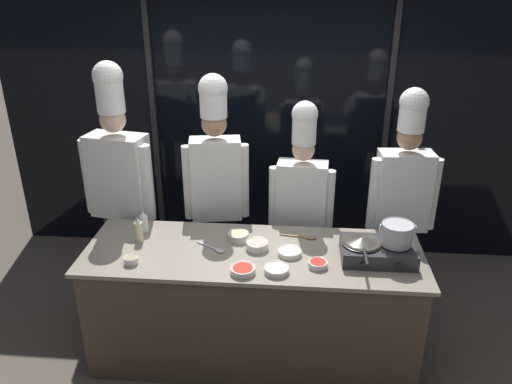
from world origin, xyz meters
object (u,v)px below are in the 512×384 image
(prep_bowl_ginger, at_px, (239,236))
(chef_line, at_px, (302,196))
(prep_bowl_garlic, at_px, (290,252))
(prep_bowl_onion, at_px, (277,269))
(squeeze_bottle_clear, at_px, (144,222))
(chef_head, at_px, (119,174))
(frying_pan, at_px, (362,241))
(prep_bowl_shrimp, at_px, (257,245))
(prep_bowl_mushrooms, at_px, (131,260))
(serving_spoon_solid, at_px, (216,249))
(stock_pot, at_px, (397,233))
(serving_spoon_slotted, at_px, (306,237))
(prep_bowl_bell_pepper, at_px, (318,264))
(prep_bowl_chili_flakes, at_px, (243,270))
(squeeze_bottle_oil, at_px, (139,230))
(chef_pastry, at_px, (403,189))
(portable_stove, at_px, (378,251))
(chef_sous, at_px, (216,175))

(prep_bowl_ginger, distance_m, chef_line, 0.68)
(prep_bowl_garlic, distance_m, prep_bowl_onion, 0.25)
(squeeze_bottle_clear, relative_size, chef_head, 0.08)
(frying_pan, bearing_deg, prep_bowl_shrimp, 174.84)
(frying_pan, xyz_separation_m, prep_bowl_mushrooms, (-1.56, -0.20, -0.11))
(serving_spoon_solid, distance_m, chef_head, 1.13)
(prep_bowl_shrimp, bearing_deg, stock_pot, -3.57)
(stock_pot, bearing_deg, prep_bowl_shrimp, 176.43)
(serving_spoon_slotted, bearing_deg, chef_head, 165.56)
(prep_bowl_bell_pepper, relative_size, prep_bowl_onion, 0.80)
(prep_bowl_chili_flakes, distance_m, serving_spoon_slotted, 0.66)
(stock_pot, distance_m, prep_bowl_ginger, 1.13)
(prep_bowl_chili_flakes, bearing_deg, squeeze_bottle_oil, 156.11)
(chef_pastry, bearing_deg, portable_stove, 64.16)
(prep_bowl_bell_pepper, height_order, chef_head, chef_head)
(squeeze_bottle_clear, relative_size, serving_spoon_solid, 0.73)
(chef_line, bearing_deg, chef_sous, 3.07)
(stock_pot, height_order, chef_head, chef_head)
(prep_bowl_ginger, xyz_separation_m, serving_spoon_slotted, (0.50, 0.07, -0.03))
(portable_stove, xyz_separation_m, prep_bowl_bell_pepper, (-0.41, -0.14, -0.03))
(portable_stove, distance_m, serving_spoon_solid, 1.13)
(frying_pan, distance_m, prep_bowl_ginger, 0.90)
(prep_bowl_onion, distance_m, prep_bowl_mushrooms, 0.99)
(prep_bowl_onion, height_order, chef_head, chef_head)
(prep_bowl_bell_pepper, relative_size, chef_sous, 0.07)
(squeeze_bottle_clear, bearing_deg, prep_bowl_mushrooms, -85.09)
(prep_bowl_shrimp, distance_m, serving_spoon_solid, 0.30)
(squeeze_bottle_clear, relative_size, squeeze_bottle_oil, 0.86)
(serving_spoon_solid, distance_m, chef_sous, 0.75)
(squeeze_bottle_oil, relative_size, prep_bowl_garlic, 1.15)
(prep_bowl_ginger, xyz_separation_m, serving_spoon_solid, (-0.14, -0.16, -0.03))
(prep_bowl_garlic, xyz_separation_m, prep_bowl_mushrooms, (-1.07, -0.21, 0.01))
(squeeze_bottle_clear, distance_m, squeeze_bottle_oil, 0.15)
(serving_spoon_solid, bearing_deg, chef_pastry, 25.88)
(serving_spoon_solid, height_order, chef_pastry, chef_pastry)
(prep_bowl_shrimp, relative_size, serving_spoon_slotted, 0.59)
(frying_pan, relative_size, serving_spoon_solid, 2.03)
(portable_stove, relative_size, prep_bowl_mushrooms, 5.18)
(frying_pan, height_order, chef_head, chef_head)
(frying_pan, bearing_deg, squeeze_bottle_clear, 171.13)
(prep_bowl_chili_flakes, bearing_deg, chef_line, 67.86)
(serving_spoon_slotted, relative_size, serving_spoon_solid, 1.20)
(prep_bowl_mushrooms, xyz_separation_m, prep_bowl_shrimp, (0.84, 0.27, 0.01))
(squeeze_bottle_clear, xyz_separation_m, prep_bowl_ginger, (0.73, -0.06, -0.05))
(squeeze_bottle_clear, xyz_separation_m, prep_bowl_mushrooms, (0.04, -0.45, -0.05))
(squeeze_bottle_oil, distance_m, prep_bowl_bell_pepper, 1.32)
(chef_sous, relative_size, chef_pastry, 1.04)
(squeeze_bottle_clear, distance_m, prep_bowl_garlic, 1.14)
(prep_bowl_onion, relative_size, chef_pastry, 0.09)
(prep_bowl_bell_pepper, relative_size, chef_head, 0.06)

